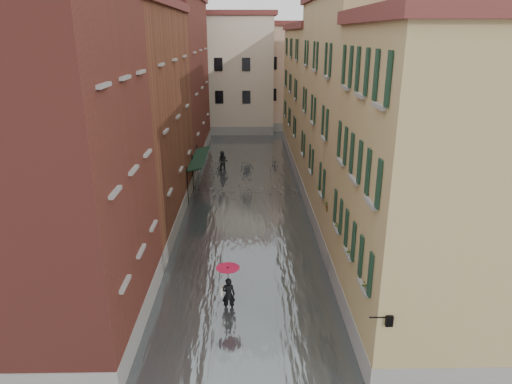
{
  "coord_description": "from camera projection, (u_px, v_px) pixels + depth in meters",
  "views": [
    {
      "loc": [
        0.13,
        -17.62,
        11.17
      ],
      "look_at": [
        0.56,
        5.81,
        3.0
      ],
      "focal_mm": 32.0,
      "sensor_mm": 36.0,
      "label": 1
    }
  ],
  "objects": [
    {
      "name": "ground",
      "position": [
        246.0,
        298.0,
        20.31
      ],
      "size": [
        120.0,
        120.0,
        0.0
      ],
      "primitive_type": "plane",
      "color": "#605F62",
      "rests_on": "ground"
    },
    {
      "name": "wall_lantern",
      "position": [
        388.0,
        320.0,
        13.73
      ],
      "size": [
        0.71,
        0.22,
        0.35
      ],
      "color": "black",
      "rests_on": "ground"
    },
    {
      "name": "awning_far",
      "position": [
        201.0,
        154.0,
        34.82
      ],
      "size": [
        1.09,
        3.36,
        2.8
      ],
      "color": "black",
      "rests_on": "ground"
    },
    {
      "name": "window_planters",
      "position": [
        341.0,
        221.0,
        19.66
      ],
      "size": [
        0.59,
        10.81,
        0.84
      ],
      "color": "brown",
      "rests_on": "ground"
    },
    {
      "name": "awning_near",
      "position": [
        196.0,
        165.0,
        31.87
      ],
      "size": [
        1.09,
        3.19,
        2.8
      ],
      "color": "black",
      "rests_on": "ground"
    },
    {
      "name": "building_left_near",
      "position": [
        47.0,
        173.0,
        16.16
      ],
      "size": [
        6.0,
        8.0,
        13.0
      ],
      "primitive_type": "cube",
      "color": "maroon",
      "rests_on": "ground"
    },
    {
      "name": "building_right_far",
      "position": [
        323.0,
        97.0,
        41.2
      ],
      "size": [
        6.0,
        16.0,
        11.5
      ],
      "primitive_type": "cube",
      "color": "#A38754",
      "rests_on": "ground"
    },
    {
      "name": "building_right_near",
      "position": [
        436.0,
        190.0,
        16.65
      ],
      "size": [
        6.0,
        8.0,
        11.5
      ],
      "primitive_type": "cube",
      "color": "#A38754",
      "rests_on": "ground"
    },
    {
      "name": "building_end_cream",
      "position": [
        221.0,
        75.0,
        54.0
      ],
      "size": [
        12.0,
        9.0,
        13.0
      ],
      "primitive_type": "cube",
      "color": "beige",
      "rests_on": "ground"
    },
    {
      "name": "pedestrian_far",
      "position": [
        223.0,
        162.0,
        38.57
      ],
      "size": [
        1.0,
        0.86,
        1.81
      ],
      "primitive_type": "imported",
      "rotation": [
        0.0,
        0.0,
        -0.22
      ],
      "color": "black",
      "rests_on": "ground"
    },
    {
      "name": "building_left_far",
      "position": [
        167.0,
        83.0,
        40.55
      ],
      "size": [
        6.0,
        16.0,
        14.0
      ],
      "primitive_type": "cube",
      "color": "maroon",
      "rests_on": "ground"
    },
    {
      "name": "building_end_pink",
      "position": [
        295.0,
        78.0,
        56.21
      ],
      "size": [
        10.0,
        9.0,
        12.0
      ],
      "primitive_type": "cube",
      "color": "#CFAA92",
      "rests_on": "ground"
    },
    {
      "name": "building_left_mid",
      "position": [
        126.0,
        122.0,
        26.63
      ],
      "size": [
        6.0,
        14.0,
        12.5
      ],
      "primitive_type": "cube",
      "color": "brown",
      "rests_on": "ground"
    },
    {
      "name": "floodwater",
      "position": [
        246.0,
        197.0,
        32.55
      ],
      "size": [
        10.0,
        60.0,
        0.2
      ],
      "primitive_type": "cube",
      "color": "#52585A",
      "rests_on": "ground"
    },
    {
      "name": "building_right_mid",
      "position": [
        364.0,
        117.0,
        26.79
      ],
      "size": [
        6.0,
        14.0,
        13.0
      ],
      "primitive_type": "cube",
      "color": "tan",
      "rests_on": "ground"
    },
    {
      "name": "pedestrian_main",
      "position": [
        228.0,
        284.0,
        18.98
      ],
      "size": [
        1.01,
        1.01,
        2.06
      ],
      "color": "black",
      "rests_on": "ground"
    }
  ]
}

